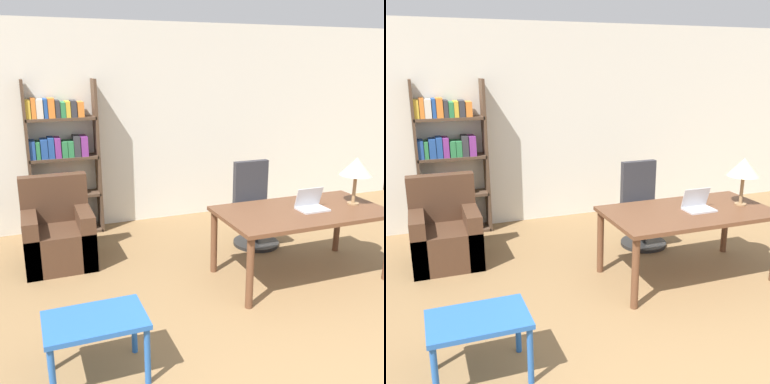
% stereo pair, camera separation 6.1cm
% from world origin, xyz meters
% --- Properties ---
extents(wall_back, '(8.00, 0.06, 2.70)m').
position_xyz_m(wall_back, '(0.00, 4.53, 1.35)').
color(wall_back, silver).
rests_on(wall_back, ground_plane).
extents(desk, '(1.71, 0.93, 0.73)m').
position_xyz_m(desk, '(0.67, 2.19, 0.64)').
color(desk, brown).
rests_on(desk, ground_plane).
extents(laptop, '(0.30, 0.21, 0.22)m').
position_xyz_m(laptop, '(0.77, 2.17, 0.78)').
color(laptop, '#B2B2B7').
rests_on(laptop, desk).
extents(table_lamp, '(0.34, 0.34, 0.50)m').
position_xyz_m(table_lamp, '(1.30, 2.17, 1.13)').
color(table_lamp, olive).
rests_on(table_lamp, desk).
extents(office_chair, '(0.56, 0.56, 1.02)m').
position_xyz_m(office_chair, '(0.67, 3.16, 0.45)').
color(office_chair, black).
rests_on(office_chair, ground_plane).
extents(side_table_blue, '(0.70, 0.45, 0.48)m').
position_xyz_m(side_table_blue, '(-1.57, 1.32, 0.40)').
color(side_table_blue, '#2356A3').
rests_on(side_table_blue, ground_plane).
extents(armchair, '(0.73, 0.70, 0.96)m').
position_xyz_m(armchair, '(-1.65, 3.41, 0.32)').
color(armchair, '#472D1E').
rests_on(armchair, ground_plane).
extents(bookshelf, '(0.88, 0.28, 1.98)m').
position_xyz_m(bookshelf, '(-1.49, 4.34, 0.90)').
color(bookshelf, '#4C3828').
rests_on(bookshelf, ground_plane).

